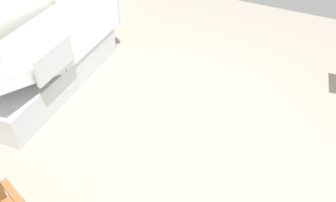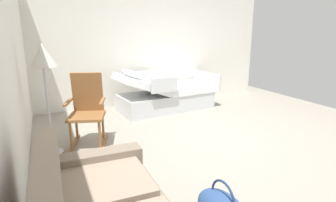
% 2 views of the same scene
% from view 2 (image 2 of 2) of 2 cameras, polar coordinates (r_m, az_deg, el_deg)
% --- Properties ---
extents(ground_plane, '(6.60, 6.60, 0.00)m').
position_cam_2_polar(ground_plane, '(4.28, 10.69, -8.28)').
color(ground_plane, gray).
extents(back_wall, '(5.48, 0.10, 2.70)m').
position_cam_2_polar(back_wall, '(3.25, -30.48, 7.52)').
color(back_wall, silver).
rests_on(back_wall, ground).
extents(side_wall, '(0.10, 5.40, 2.70)m').
position_cam_2_polar(side_wall, '(6.35, -2.89, 11.81)').
color(side_wall, silver).
rests_on(side_wall, ground).
extents(hospital_bed, '(1.16, 2.19, 0.94)m').
position_cam_2_polar(hospital_bed, '(5.85, -0.48, 1.16)').
color(hospital_bed, silver).
rests_on(hospital_bed, ground).
extents(rocking_chair, '(0.87, 0.68, 1.05)m').
position_cam_2_polar(rocking_chair, '(4.13, -16.23, -2.02)').
color(rocking_chair, brown).
rests_on(rocking_chair, ground).
extents(floor_lamp, '(0.34, 0.34, 1.48)m').
position_cam_2_polar(floor_lamp, '(3.82, -24.25, 7.12)').
color(floor_lamp, '#B2B5BA').
rests_on(floor_lamp, ground).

